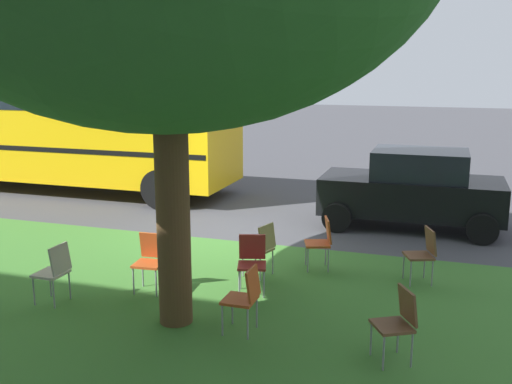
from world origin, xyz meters
The scene contains 12 objects.
ground centered at (0.00, 0.00, 0.00)m, with size 80.00×80.00×0.00m, color #424247.
grass_verge centered at (0.00, 3.20, 0.00)m, with size 48.00×6.00×0.01m, color #3D752D.
chair_0 centered at (-2.34, 1.24, 0.52)m, with size 0.53×0.53×0.88m.
chair_1 centered at (-1.50, 1.90, 0.52)m, with size 0.52×0.52×0.88m.
chair_2 centered at (-3.99, 1.37, 0.52)m, with size 0.54×0.54×0.88m.
chair_3 centered at (-0.07, 2.98, 0.52)m, with size 0.45×0.46×0.88m.
chair_4 centered at (0.99, 3.85, 0.52)m, with size 0.43×0.43×0.88m.
chair_5 centered at (-3.82, 4.07, 0.52)m, with size 0.57×0.57×0.88m.
chair_6 centered at (-1.56, 2.57, 0.52)m, with size 0.52×0.52×0.88m.
chair_7 centered at (-1.91, 3.92, 0.52)m, with size 0.42×0.42×0.88m.
parked_car centered at (-3.62, -1.92, 0.84)m, with size 3.70×1.92×1.65m.
school_bus centered at (6.15, -2.99, 1.76)m, with size 10.40×2.80×2.88m.
Camera 1 is at (-4.20, 10.50, 3.36)m, focal length 41.08 mm.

